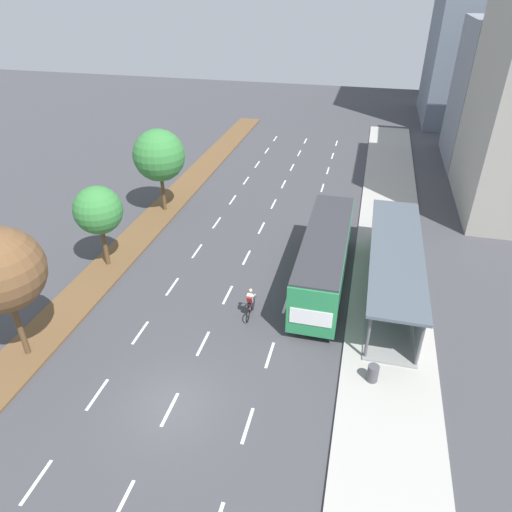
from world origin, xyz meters
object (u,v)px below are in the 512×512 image
median_tree_second (98,210)px  cyclist (250,304)px  median_tree_third (159,156)px  bus (325,254)px  trash_bin (373,373)px  bus_shelter (399,267)px  median_tree_nearest (0,270)px

median_tree_second → cyclist: bearing=-15.3°
median_tree_third → bus: bearing=-27.9°
median_tree_third → trash_bin: size_ratio=7.52×
bus_shelter → cyclist: size_ratio=7.15×
bus_shelter → cyclist: (-7.76, -4.05, -1.08)m
cyclist → trash_bin: size_ratio=2.14×
median_tree_second → median_tree_third: median_tree_third is taller
cyclist → median_tree_second: size_ratio=0.34×
cyclist → trash_bin: cyclist is taller
bus → cyclist: bearing=-130.0°
bus → median_tree_third: size_ratio=1.77×
cyclist → median_tree_third: median_tree_third is taller
bus_shelter → trash_bin: bus_shelter is taller
bus_shelter → bus: bearing=178.8°
cyclist → trash_bin: bearing=-27.3°
bus → median_tree_second: bearing=-174.4°
bus_shelter → bus: bus is taller
bus → trash_bin: (3.20, -7.58, -1.49)m
median_tree_third → trash_bin: median_tree_third is taller
cyclist → median_tree_second: median_tree_second is taller
median_tree_third → bus_shelter: bearing=-22.1°
median_tree_nearest → median_tree_third: 16.85m
cyclist → median_tree_second: (-10.23, 2.80, 3.13)m
bus → cyclist: size_ratio=6.20×
trash_bin → median_tree_second: bearing=159.7°
bus → median_tree_nearest: 16.85m
median_tree_nearest → median_tree_second: median_tree_nearest is taller
bus → median_tree_nearest: bearing=-144.0°
median_tree_third → median_tree_nearest: bearing=-90.1°
bus_shelter → median_tree_third: bearing=157.9°
bus → trash_bin: bearing=-67.1°
bus_shelter → bus: size_ratio=1.15×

